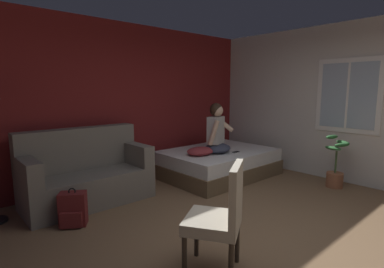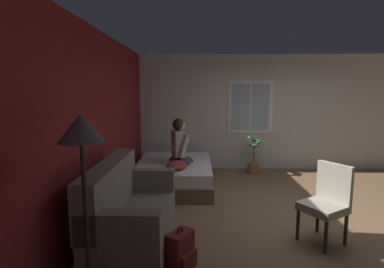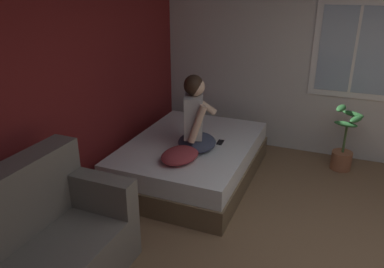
{
  "view_description": "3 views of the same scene",
  "coord_description": "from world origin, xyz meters",
  "px_view_note": "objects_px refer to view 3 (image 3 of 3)",
  "views": [
    {
      "loc": [
        -2.58,
        -1.6,
        1.6
      ],
      "look_at": [
        0.37,
        1.68,
        0.93
      ],
      "focal_mm": 28.0,
      "sensor_mm": 36.0,
      "label": 1
    },
    {
      "loc": [
        -4.34,
        1.65,
        1.88
      ],
      "look_at": [
        0.74,
        1.74,
        1.13
      ],
      "focal_mm": 28.0,
      "sensor_mm": 36.0,
      "label": 2
    },
    {
      "loc": [
        -2.48,
        0.5,
        2.3
      ],
      "look_at": [
        0.77,
        1.84,
        0.86
      ],
      "focal_mm": 35.0,
      "sensor_mm": 36.0,
      "label": 3
    }
  ],
  "objects_px": {
    "bed": "(192,159)",
    "cell_phone": "(220,142)",
    "couch": "(23,264)",
    "potted_plant": "(343,148)",
    "person_seated": "(195,120)",
    "throw_pillow": "(180,155)"
  },
  "relations": [
    {
      "from": "bed",
      "to": "cell_phone",
      "type": "height_order",
      "value": "cell_phone"
    },
    {
      "from": "bed",
      "to": "potted_plant",
      "type": "distance_m",
      "value": 1.98
    },
    {
      "from": "bed",
      "to": "cell_phone",
      "type": "distance_m",
      "value": 0.43
    },
    {
      "from": "couch",
      "to": "person_seated",
      "type": "distance_m",
      "value": 2.27
    },
    {
      "from": "bed",
      "to": "couch",
      "type": "xyz_separation_m",
      "value": [
        -2.35,
        0.36,
        0.16
      ]
    },
    {
      "from": "cell_phone",
      "to": "throw_pillow",
      "type": "bearing_deg",
      "value": -114.61
    },
    {
      "from": "bed",
      "to": "person_seated",
      "type": "relative_size",
      "value": 2.32
    },
    {
      "from": "throw_pillow",
      "to": "cell_phone",
      "type": "xyz_separation_m",
      "value": [
        0.64,
        -0.25,
        -0.07
      ]
    },
    {
      "from": "couch",
      "to": "person_seated",
      "type": "height_order",
      "value": "person_seated"
    },
    {
      "from": "person_seated",
      "to": "cell_phone",
      "type": "relative_size",
      "value": 6.08
    },
    {
      "from": "couch",
      "to": "potted_plant",
      "type": "bearing_deg",
      "value": -32.57
    },
    {
      "from": "person_seated",
      "to": "cell_phone",
      "type": "bearing_deg",
      "value": -39.11
    },
    {
      "from": "throw_pillow",
      "to": "potted_plant",
      "type": "relative_size",
      "value": 0.56
    },
    {
      "from": "couch",
      "to": "potted_plant",
      "type": "distance_m",
      "value": 3.9
    },
    {
      "from": "throw_pillow",
      "to": "person_seated",
      "type": "bearing_deg",
      "value": -4.73
    },
    {
      "from": "bed",
      "to": "person_seated",
      "type": "bearing_deg",
      "value": -145.31
    },
    {
      "from": "bed",
      "to": "throw_pillow",
      "type": "relative_size",
      "value": 4.24
    },
    {
      "from": "person_seated",
      "to": "potted_plant",
      "type": "relative_size",
      "value": 1.03
    },
    {
      "from": "bed",
      "to": "cell_phone",
      "type": "relative_size",
      "value": 14.12
    },
    {
      "from": "throw_pillow",
      "to": "cell_phone",
      "type": "distance_m",
      "value": 0.69
    },
    {
      "from": "throw_pillow",
      "to": "potted_plant",
      "type": "xyz_separation_m",
      "value": [
        1.48,
        -1.65,
        -0.25
      ]
    },
    {
      "from": "throw_pillow",
      "to": "bed",
      "type": "bearing_deg",
      "value": 9.11
    }
  ]
}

